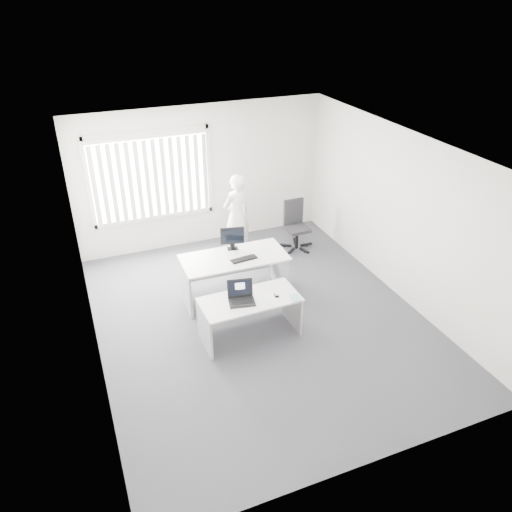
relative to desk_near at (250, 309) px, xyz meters
name	(u,v)px	position (x,y,z in m)	size (l,w,h in m)	color
ground	(260,319)	(0.30, 0.33, -0.48)	(6.00, 6.00, 0.00)	#515057
wall_back	(202,176)	(0.30, 3.33, 0.92)	(5.00, 0.02, 2.80)	silver
wall_front	(375,372)	(0.30, -2.67, 0.92)	(5.00, 0.02, 2.80)	silver
wall_left	(85,275)	(-2.20, 0.33, 0.92)	(0.02, 6.00, 2.80)	silver
wall_right	(401,216)	(2.80, 0.33, 0.92)	(0.02, 6.00, 2.80)	silver
ceiling	(261,150)	(0.30, 0.33, 2.32)	(5.00, 6.00, 0.02)	silver
window	(151,177)	(-0.70, 3.29, 1.07)	(2.32, 0.06, 1.76)	silver
blinds	(152,179)	(-0.70, 3.23, 1.04)	(2.20, 0.10, 1.50)	silver
desk_near	(250,309)	(0.00, 0.00, 0.00)	(1.49, 0.72, 0.67)	silver
desk_far	(234,268)	(0.15, 1.08, 0.09)	(1.76, 0.85, 0.79)	silver
office_chair	(296,233)	(1.91, 2.33, -0.17)	(0.57, 0.57, 1.00)	black
person	(237,216)	(0.71, 2.51, 0.35)	(0.61, 0.40, 1.66)	white
laptop	(242,294)	(-0.14, -0.05, 0.33)	(0.38, 0.33, 0.29)	black
paper_sheet	(274,296)	(0.36, -0.07, 0.19)	(0.28, 0.20, 0.00)	silver
mouse	(277,295)	(0.40, -0.08, 0.21)	(0.06, 0.10, 0.04)	silver
booklet	(296,298)	(0.64, -0.23, 0.19)	(0.14, 0.20, 0.01)	silver
keyboard	(244,259)	(0.26, 0.93, 0.32)	(0.44, 0.15, 0.02)	black
monitor	(232,238)	(0.22, 1.35, 0.51)	(0.40, 0.12, 0.40)	black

